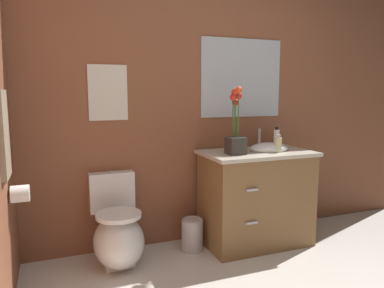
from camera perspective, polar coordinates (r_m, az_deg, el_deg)
The scene contains 11 objects.
wall_back at distance 3.30m, azimuth 3.14°, elevation 6.81°, with size 4.46×0.05×2.50m, color brown.
toilet at distance 2.94m, azimuth -11.53°, elevation -13.61°, with size 0.38×0.59×0.69m.
vanity_cabinet at distance 3.27m, azimuth 9.98°, elevation -8.05°, with size 0.94×0.56×1.00m.
flower_vase at distance 2.99m, azimuth 6.85°, elevation 1.70°, with size 0.14×0.14×0.55m.
soap_bottle at distance 3.16m, azimuth 13.33°, elevation -0.04°, with size 0.06×0.06×0.15m.
lotion_bottle at distance 3.31m, azimuth 13.06°, elevation 0.75°, with size 0.05×0.05×0.20m.
trash_bin at distance 3.16m, azimuth 0.03°, elevation -13.98°, with size 0.18×0.18×0.27m.
wall_poster at distance 3.00m, azimuth -12.99°, elevation 7.82°, with size 0.31×0.01×0.44m, color silver.
wall_mirror at distance 3.39m, azimuth 7.76°, elevation 10.16°, with size 0.80×0.01×0.70m, color #B2BCC6.
hanging_towel at distance 2.41m, azimuth -27.32°, elevation 1.33°, with size 0.03×0.28×0.52m, color gray.
toilet_paper_roll at distance 2.59m, azimuth -25.25°, elevation -7.05°, with size 0.11×0.11×0.11m, color white.
Camera 1 is at (-1.16, -1.24, 1.32)m, focal length 34.14 mm.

